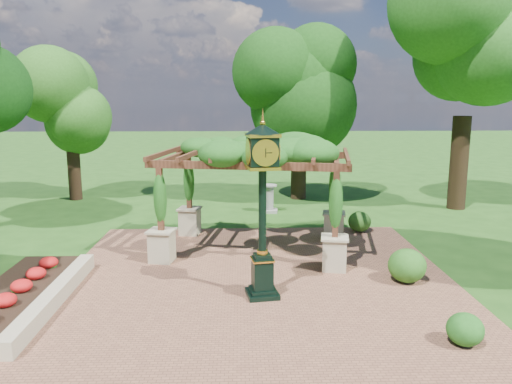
{
  "coord_description": "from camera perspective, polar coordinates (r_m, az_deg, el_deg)",
  "views": [
    {
      "loc": [
        -0.42,
        -10.19,
        4.6
      ],
      "look_at": [
        0.0,
        2.5,
        2.2
      ],
      "focal_mm": 35.0,
      "sensor_mm": 36.0,
      "label": 1
    }
  ],
  "objects": [
    {
      "name": "ground",
      "position": [
        11.19,
        0.43,
        -13.57
      ],
      "size": [
        120.0,
        120.0,
        0.0
      ],
      "primitive_type": "plane",
      "color": "#1E4714",
      "rests_on": "ground"
    },
    {
      "name": "brick_plaza",
      "position": [
        12.1,
        0.24,
        -11.54
      ],
      "size": [
        10.0,
        12.0,
        0.04
      ],
      "primitive_type": "cube",
      "color": "brown",
      "rests_on": "ground"
    },
    {
      "name": "border_wall",
      "position": [
        12.3,
        -22.06,
        -11.09
      ],
      "size": [
        0.35,
        5.0,
        0.4
      ],
      "primitive_type": "cube",
      "color": "#C6B793",
      "rests_on": "ground"
    },
    {
      "name": "flower_bed",
      "position": [
        12.64,
        -25.96,
        -10.9
      ],
      "size": [
        1.5,
        5.0,
        0.36
      ],
      "primitive_type": "cube",
      "color": "red",
      "rests_on": "ground"
    },
    {
      "name": "pedestal_clock",
      "position": [
        11.22,
        0.75,
        -0.35
      ],
      "size": [
        0.92,
        0.92,
        4.08
      ],
      "rotation": [
        0.0,
        0.0,
        0.15
      ],
      "color": "black",
      "rests_on": "brick_plaza"
    },
    {
      "name": "pergola",
      "position": [
        14.74,
        -0.27,
        4.04
      ],
      "size": [
        6.12,
        4.43,
        3.52
      ],
      "rotation": [
        0.0,
        0.0,
        -0.18
      ],
      "color": "tan",
      "rests_on": "brick_plaza"
    },
    {
      "name": "sundial",
      "position": [
        20.31,
        1.56,
        -0.94
      ],
      "size": [
        0.68,
        0.68,
        1.14
      ],
      "rotation": [
        0.0,
        0.0,
        -0.09
      ],
      "color": "gray",
      "rests_on": "ground"
    },
    {
      "name": "shrub_front",
      "position": [
        10.42,
        22.78,
        -14.27
      ],
      "size": [
        0.77,
        0.77,
        0.62
      ],
      "primitive_type": "ellipsoid",
      "rotation": [
        0.0,
        0.0,
        0.14
      ],
      "color": "#1E5919",
      "rests_on": "brick_plaza"
    },
    {
      "name": "shrub_mid",
      "position": [
        13.19,
        16.88,
        -8.05
      ],
      "size": [
        1.17,
        1.17,
        0.85
      ],
      "primitive_type": "ellipsoid",
      "rotation": [
        0.0,
        0.0,
        -0.28
      ],
      "color": "#255919",
      "rests_on": "brick_plaza"
    },
    {
      "name": "shrub_back",
      "position": [
        17.64,
        11.75,
        -3.33
      ],
      "size": [
        0.99,
        0.99,
        0.7
      ],
      "primitive_type": "ellipsoid",
      "rotation": [
        0.0,
        0.0,
        0.33
      ],
      "color": "#2C5C1A",
      "rests_on": "brick_plaza"
    },
    {
      "name": "tree_west_far",
      "position": [
        24.01,
        -20.53,
        9.49
      ],
      "size": [
        3.17,
        3.17,
        6.39
      ],
      "color": "black",
      "rests_on": "ground"
    },
    {
      "name": "tree_north",
      "position": [
        22.85,
        5.05,
        12.13
      ],
      "size": [
        4.44,
        4.44,
        7.56
      ],
      "color": "black",
      "rests_on": "ground"
    },
    {
      "name": "tree_east_far",
      "position": [
        22.39,
        23.1,
        15.63
      ],
      "size": [
        4.29,
        4.29,
        10.0
      ],
      "color": "black",
      "rests_on": "ground"
    }
  ]
}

